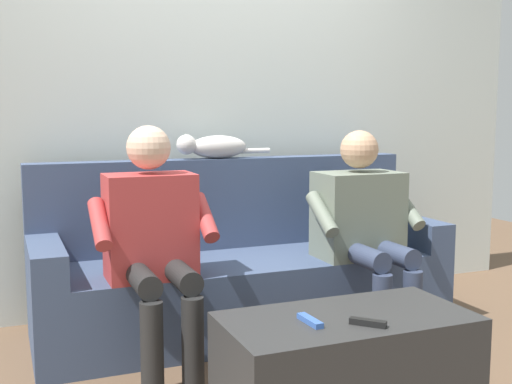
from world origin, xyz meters
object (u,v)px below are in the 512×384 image
couch (241,273)px  cat_on_backrest (213,146)px  person_left_seated (363,220)px  remote_black (368,323)px  coffee_table (346,367)px  person_right_seated (153,234)px  remote_blue (310,321)px

couch → cat_on_backrest: size_ratio=3.97×
couch → person_left_seated: size_ratio=2.04×
couch → remote_black: 1.31m
coffee_table → person_right_seated: bearing=-54.2°
person_right_seated → remote_blue: 0.95m
couch → remote_blue: couch is taller
couch → remote_black: (-0.01, 1.30, 0.12)m
coffee_table → couch: bearing=-90.0°
cat_on_backrest → remote_blue: 1.56m
remote_blue → person_right_seated: bearing=22.9°
cat_on_backrest → remote_black: size_ratio=4.14×
couch → cat_on_backrest: 0.75m
cat_on_backrest → person_left_seated: bearing=138.6°
coffee_table → cat_on_backrest: cat_on_backrest is taller
person_left_seated → remote_black: 1.14m
remote_blue → coffee_table: bearing=-84.0°
coffee_table → remote_black: remote_black is taller
couch → remote_blue: (0.18, 1.20, 0.12)m
cat_on_backrest → remote_blue: (0.10, 1.44, -0.58)m
couch → person_right_seated: person_right_seated is taller
coffee_table → cat_on_backrest: bearing=-86.7°
person_left_seated → couch: bearing=-30.3°
person_left_seated → person_right_seated: (1.16, 0.02, 0.01)m
coffee_table → person_left_seated: 1.10m
couch → cat_on_backrest: bearing=-71.7°
remote_black → coffee_table: bearing=-39.1°
cat_on_backrest → remote_black: (-0.09, 1.54, -0.58)m
couch → cat_on_backrest: cat_on_backrest is taller
person_right_seated → remote_blue: person_right_seated is taller
remote_blue → remote_black: (-0.19, 0.10, 0.00)m
couch → person_right_seated: size_ratio=1.98×
person_left_seated → person_right_seated: bearing=1.2°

